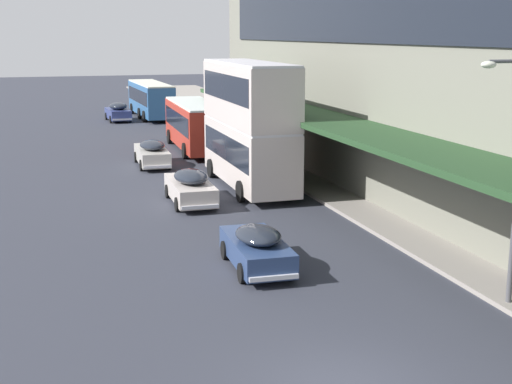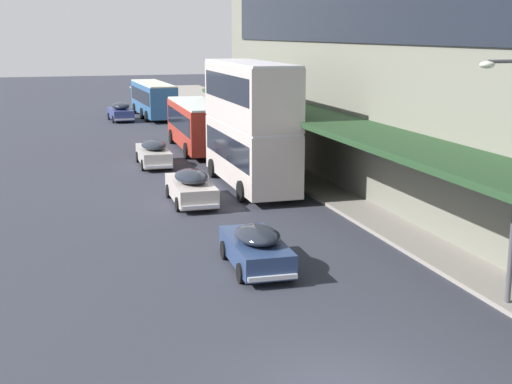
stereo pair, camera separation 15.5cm
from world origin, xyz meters
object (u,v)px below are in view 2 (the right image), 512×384
transit_bus_kerbside_front (197,123)px  sedan_oncoming_rear (154,153)px  sedan_far_back (121,112)px  transit_bus_kerbside_far (250,121)px  sedan_trailing_mid (256,248)px  sedan_lead_mid (191,187)px  transit_bus_kerbside_rear (153,98)px

transit_bus_kerbside_front → sedan_oncoming_rear: (-3.67, -4.85, -1.06)m
sedan_far_back → transit_bus_kerbside_far: bearing=-83.9°
sedan_oncoming_rear → sedan_trailing_mid: size_ratio=1.12×
transit_bus_kerbside_far → sedan_lead_mid: transit_bus_kerbside_far is taller
sedan_far_back → transit_bus_kerbside_rear: bearing=29.9°
transit_bus_kerbside_rear → sedan_trailing_mid: 44.12m
sedan_far_back → sedan_trailing_mid: size_ratio=1.03×
transit_bus_kerbside_far → sedan_oncoming_rear: size_ratio=1.92×
sedan_lead_mid → sedan_oncoming_rear: 9.90m
transit_bus_kerbside_rear → transit_bus_kerbside_far: size_ratio=1.16×
transit_bus_kerbside_far → transit_bus_kerbside_rear: bearing=90.0°
transit_bus_kerbside_far → sedan_trailing_mid: transit_bus_kerbside_far is taller
sedan_far_back → sedan_oncoming_rear: sedan_far_back is taller
sedan_lead_mid → transit_bus_kerbside_rear: bearing=84.2°
sedan_far_back → sedan_trailing_mid: (-0.08, -42.15, -0.07)m
transit_bus_kerbside_front → sedan_trailing_mid: (-3.25, -24.43, -1.09)m
sedan_far_back → sedan_trailing_mid: 42.15m
sedan_trailing_mid → transit_bus_kerbside_front: bearing=82.4°
sedan_far_back → sedan_oncoming_rear: 22.57m
transit_bus_kerbside_far → sedan_lead_mid: (-3.51, -2.50, -2.58)m
sedan_lead_mid → sedan_trailing_mid: size_ratio=1.10×
transit_bus_kerbside_front → sedan_oncoming_rear: 6.18m
sedan_lead_mid → sedan_far_back: 32.47m
transit_bus_kerbside_front → transit_bus_kerbside_rear: bearing=89.9°
sedan_lead_mid → transit_bus_kerbside_front: bearing=76.8°
sedan_trailing_mid → sedan_far_back: bearing=89.9°
transit_bus_kerbside_far → sedan_oncoming_rear: (-3.72, 7.40, -2.61)m
transit_bus_kerbside_front → sedan_trailing_mid: bearing=-97.6°
transit_bus_kerbside_far → sedan_oncoming_rear: transit_bus_kerbside_far is taller
transit_bus_kerbside_front → sedan_oncoming_rear: bearing=-127.1°
transit_bus_kerbside_front → sedan_trailing_mid: 24.67m
sedan_trailing_mid → sedan_oncoming_rear: bearing=91.2°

